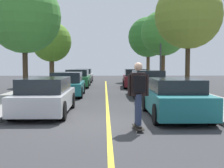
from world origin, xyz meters
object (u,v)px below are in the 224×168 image
(parked_car_left_far, at_px, (78,78))
(street_tree_right_near, at_px, (163,33))
(parked_car_left_nearest, at_px, (45,96))
(street_tree_right_far, at_px, (148,37))
(skateboarder, at_px, (138,90))
(street_tree_right_nearest, at_px, (188,15))
(street_tree_left_nearest, at_px, (24,17))
(street_tree_left_near, at_px, (51,42))
(parked_car_right_near, at_px, (147,84))
(streetlamp, at_px, (161,45))
(skateboard, at_px, (138,127))
(parked_car_left_farthest, at_px, (84,76))
(parked_car_right_far, at_px, (135,78))
(parked_car_left_near, at_px, (67,84))
(parked_car_right_nearest, at_px, (175,98))
(fire_hydrant, at_px, (179,90))

(parked_car_left_far, relative_size, street_tree_right_near, 0.78)
(parked_car_left_nearest, distance_m, street_tree_right_near, 14.82)
(street_tree_right_near, height_order, street_tree_right_far, street_tree_right_far)
(parked_car_left_far, distance_m, skateboarder, 16.41)
(street_tree_right_nearest, bearing_deg, parked_car_left_nearest, -140.18)
(parked_car_left_far, height_order, street_tree_left_nearest, street_tree_left_nearest)
(parked_car_left_far, relative_size, street_tree_left_near, 0.89)
(parked_car_right_near, xyz_separation_m, streetlamp, (1.75, 5.46, 2.52))
(parked_car_left_far, height_order, streetlamp, streetlamp)
(parked_car_right_near, xyz_separation_m, street_tree_right_nearest, (2.22, -0.18, 3.79))
(street_tree_left_near, xyz_separation_m, skateboarder, (5.30, -17.05, -2.55))
(parked_car_right_near, distance_m, street_tree_right_nearest, 4.39)
(parked_car_right_near, relative_size, street_tree_right_nearest, 0.66)
(street_tree_right_near, distance_m, streetlamp, 1.79)
(street_tree_right_far, xyz_separation_m, skateboarder, (-3.69, -23.82, -3.58))
(street_tree_right_far, relative_size, skateboard, 7.87)
(parked_car_left_far, relative_size, street_tree_left_nearest, 0.73)
(parked_car_left_farthest, bearing_deg, parked_car_right_far, -59.13)
(parked_car_right_far, xyz_separation_m, streetlamp, (1.75, -1.26, 2.52))
(parked_car_left_farthest, relative_size, street_tree_right_near, 0.75)
(parked_car_right_far, xyz_separation_m, skateboard, (-1.48, -15.42, -0.63))
(parked_car_left_farthest, relative_size, parked_car_right_far, 0.98)
(parked_car_right_far, distance_m, street_tree_right_near, 4.18)
(street_tree_left_near, distance_m, street_tree_right_near, 9.13)
(parked_car_left_near, xyz_separation_m, street_tree_right_near, (6.78, 6.36, 3.59))
(parked_car_right_nearest, height_order, street_tree_right_far, street_tree_right_far)
(skateboarder, bearing_deg, parked_car_left_near, 108.48)
(parked_car_right_far, xyz_separation_m, fire_hydrant, (1.50, -7.91, -0.23))
(parked_car_right_near, relative_size, skateboard, 4.84)
(street_tree_right_nearest, relative_size, skateboard, 7.33)
(parked_car_right_nearest, height_order, street_tree_right_nearest, street_tree_right_nearest)
(parked_car_left_far, relative_size, parked_car_right_near, 1.12)
(street_tree_right_far, relative_size, fire_hydrant, 9.53)
(street_tree_left_near, bearing_deg, streetlamp, -18.51)
(parked_car_left_nearest, distance_m, parked_car_left_near, 6.32)
(streetlamp, xyz_separation_m, skateboard, (-3.23, -14.16, -3.14))
(street_tree_right_nearest, height_order, skateboarder, street_tree_right_nearest)
(parked_car_left_nearest, relative_size, street_tree_left_nearest, 0.67)
(skateboard, bearing_deg, parked_car_left_far, 100.84)
(parked_car_left_nearest, xyz_separation_m, parked_car_left_near, (-0.00, 6.32, 0.00))
(street_tree_left_near, distance_m, skateboard, 18.17)
(streetlamp, bearing_deg, parked_car_right_nearest, -98.20)
(parked_car_left_farthest, xyz_separation_m, street_tree_right_far, (6.78, 0.75, 4.01))
(parked_car_right_near, distance_m, parked_car_right_far, 6.71)
(street_tree_left_nearest, relative_size, fire_hydrant, 8.97)
(parked_car_left_farthest, relative_size, fire_hydrant, 6.37)
(parked_car_right_near, distance_m, street_tree_right_far, 15.75)
(parked_car_left_nearest, bearing_deg, parked_car_right_nearest, -10.69)
(parked_car_left_nearest, bearing_deg, street_tree_right_near, 61.89)
(parked_car_left_nearest, relative_size, skateboarder, 2.41)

